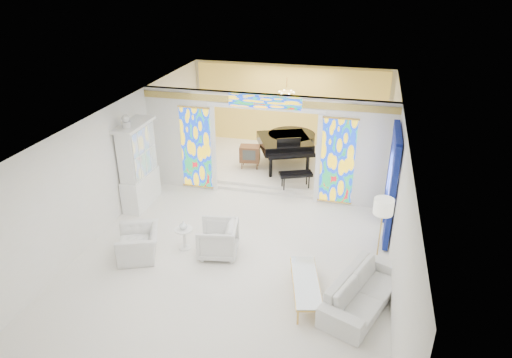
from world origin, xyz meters
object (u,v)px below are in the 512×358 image
(armchair_right, at_px, (218,239))
(coffee_table, at_px, (306,282))
(china_cabinet, at_px, (138,166))
(tv_console, at_px, (250,154))
(grand_piano, at_px, (288,142))
(sofa, at_px, (363,291))
(armchair_left, at_px, (139,243))

(armchair_right, bearing_deg, coffee_table, 55.81)
(china_cabinet, xyz_separation_m, tv_console, (2.40, 2.78, -0.51))
(china_cabinet, distance_m, grand_piano, 4.85)
(armchair_right, height_order, tv_console, tv_console)
(china_cabinet, relative_size, sofa, 1.20)
(armchair_left, bearing_deg, tv_console, 143.12)
(coffee_table, bearing_deg, tv_console, 115.16)
(armchair_right, distance_m, grand_piano, 5.22)
(armchair_right, bearing_deg, armchair_left, -83.53)
(china_cabinet, bearing_deg, armchair_right, -32.71)
(china_cabinet, relative_size, grand_piano, 0.83)
(sofa, bearing_deg, tv_console, 56.07)
(grand_piano, bearing_deg, china_cabinet, -159.89)
(china_cabinet, bearing_deg, armchair_left, -64.69)
(tv_console, bearing_deg, sofa, -63.54)
(armchair_left, xyz_separation_m, coffee_table, (3.93, -0.48, 0.01))
(armchair_right, relative_size, grand_piano, 0.27)
(grand_piano, distance_m, tv_console, 1.29)
(grand_piano, bearing_deg, armchair_right, -120.73)
(china_cabinet, relative_size, tv_console, 3.71)
(sofa, distance_m, coffee_table, 1.14)
(china_cabinet, relative_size, coffee_table, 1.52)
(china_cabinet, height_order, tv_console, china_cabinet)
(grand_piano, height_order, tv_console, grand_piano)
(armchair_left, bearing_deg, grand_piano, 134.10)
(armchair_left, relative_size, tv_console, 1.43)
(armchair_right, xyz_separation_m, sofa, (3.32, -0.96, -0.07))
(armchair_right, xyz_separation_m, tv_console, (-0.44, 4.60, 0.25))
(china_cabinet, height_order, armchair_right, china_cabinet)
(tv_console, bearing_deg, coffee_table, -72.44)
(armchair_left, height_order, tv_console, tv_console)
(armchair_left, bearing_deg, china_cabinet, -177.32)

